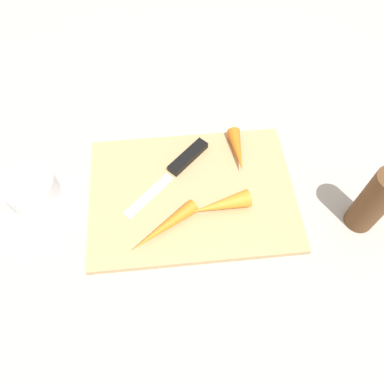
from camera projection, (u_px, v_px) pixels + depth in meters
name	position (u px, v px, depth m)	size (l,w,h in m)	color
ground_plane	(192.00, 195.00, 0.65)	(1.40, 1.40, 0.00)	#ADA8A0
cutting_board	(192.00, 194.00, 0.64)	(0.36, 0.26, 0.01)	tan
knife	(182.00, 161.00, 0.67)	(0.16, 0.15, 0.01)	#B7B7BC
carrot_medium	(220.00, 205.00, 0.61)	(0.03, 0.03, 0.10)	orange
carrot_shortest	(238.00, 150.00, 0.67)	(0.03, 0.03, 0.09)	orange
carrot_longest	(164.00, 227.00, 0.59)	(0.02, 0.02, 0.13)	orange
small_bowl	(30.00, 188.00, 0.63)	(0.09, 0.09, 0.04)	silver
pepper_grinder	(374.00, 202.00, 0.57)	(0.05, 0.05, 0.13)	brown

